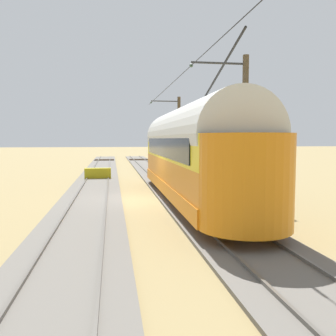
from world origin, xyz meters
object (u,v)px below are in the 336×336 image
at_px(switch_stand, 181,170).
at_px(track_end_bumper, 98,174).
at_px(vintage_streetcar, 191,152).
at_px(catenary_pole_foreground, 178,132).
at_px(catenary_pole_mid_near, 243,125).

relative_size(switch_stand, track_end_bumper, 0.69).
height_order(vintage_streetcar, track_end_bumper, vintage_streetcar).
distance_m(vintage_streetcar, switch_stand, 8.84).
bearing_deg(track_end_bumper, switch_stand, 169.93).
bearing_deg(switch_stand, vintage_streetcar, 81.84).
xyz_separation_m(vintage_streetcar, catenary_pole_foreground, (-2.45, -16.41, 1.21)).
height_order(catenary_pole_mid_near, switch_stand, catenary_pole_mid_near).
relative_size(catenary_pole_foreground, switch_stand, 5.35).
relative_size(vintage_streetcar, switch_stand, 12.76).
bearing_deg(vintage_streetcar, track_end_bumper, -65.00).
bearing_deg(catenary_pole_foreground, track_end_bumper, 44.32).
relative_size(vintage_streetcar, catenary_pole_foreground, 2.39).
bearing_deg(switch_stand, track_end_bumper, -10.07).
bearing_deg(vintage_streetcar, catenary_pole_foreground, -98.48).
bearing_deg(vintage_streetcar, switch_stand, -98.16).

